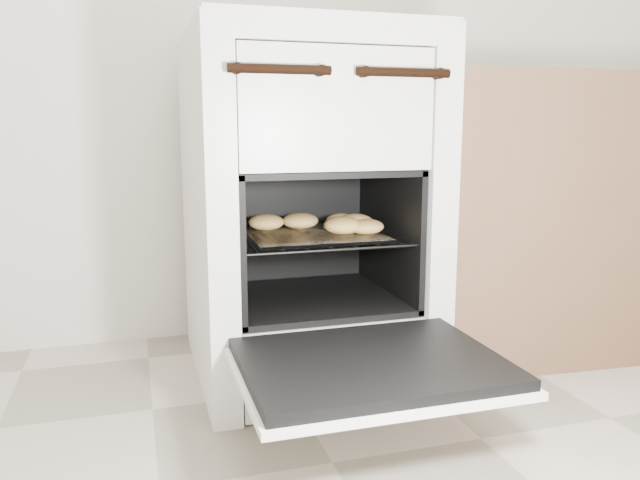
% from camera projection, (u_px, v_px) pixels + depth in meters
% --- Properties ---
extents(stove, '(0.58, 0.64, 0.88)m').
position_uv_depth(stove, '(305.00, 213.00, 1.64)').
color(stove, silver).
rests_on(stove, ground).
extents(oven_door, '(0.52, 0.40, 0.04)m').
position_uv_depth(oven_door, '(371.00, 366.00, 1.22)').
color(oven_door, black).
rests_on(oven_door, stove).
extents(oven_rack, '(0.42, 0.40, 0.01)m').
position_uv_depth(oven_rack, '(311.00, 236.00, 1.59)').
color(oven_rack, black).
rests_on(oven_rack, stove).
extents(foil_sheet, '(0.33, 0.29, 0.01)m').
position_uv_depth(foil_sheet, '(313.00, 235.00, 1.57)').
color(foil_sheet, white).
rests_on(foil_sheet, oven_rack).
extents(baked_rolls, '(0.33, 0.24, 0.05)m').
position_uv_depth(baked_rolls, '(328.00, 223.00, 1.60)').
color(baked_rolls, '#DAA857').
rests_on(baked_rolls, foil_sheet).
extents(counter, '(0.83, 0.58, 0.80)m').
position_uv_depth(counter, '(532.00, 213.00, 1.87)').
color(counter, brown).
rests_on(counter, ground).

